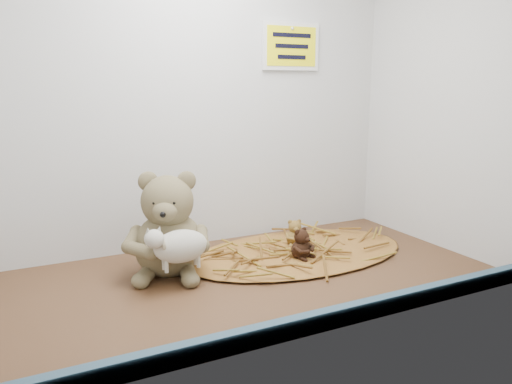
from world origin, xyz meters
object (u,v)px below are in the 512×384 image
mini_teddy_tan (295,231)px  mini_teddy_brown (301,242)px  main_teddy (168,223)px  toy_lamb (181,246)px

mini_teddy_tan → mini_teddy_brown: 11.15cm
mini_teddy_tan → mini_teddy_brown: bearing=-97.2°
mini_teddy_brown → main_teddy: bearing=145.5°
main_teddy → mini_teddy_brown: 33.79cm
main_teddy → mini_teddy_tan: size_ratio=3.47×
mini_teddy_brown → mini_teddy_tan: bearing=45.3°
mini_teddy_tan → mini_teddy_brown: size_ratio=0.91×
mini_teddy_brown → toy_lamb: bearing=161.0°
toy_lamb → mini_teddy_brown: toy_lamb is taller
main_teddy → mini_teddy_tan: bearing=29.0°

